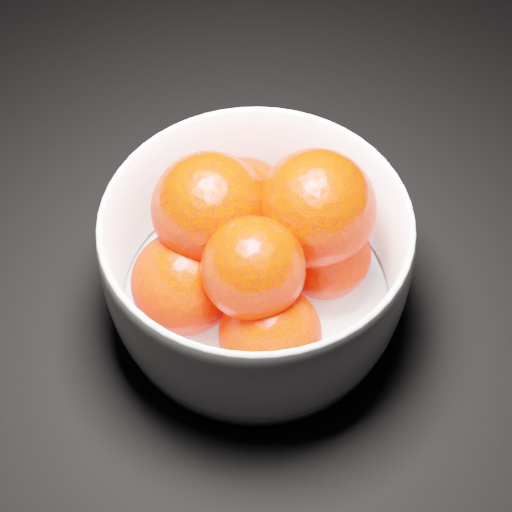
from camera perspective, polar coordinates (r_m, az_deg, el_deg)
bowl at (r=0.57m, az=0.00°, el=-0.35°), size 0.25×0.25×0.12m
orange_pile at (r=0.56m, az=-0.04°, el=0.92°), size 0.20×0.20×0.14m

